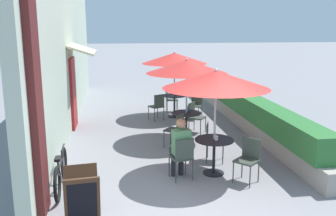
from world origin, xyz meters
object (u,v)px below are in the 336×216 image
at_px(cafe_chair_near_right, 182,155).
at_px(coffee_cup_far, 175,93).
at_px(patio_table_near, 214,148).
at_px(menu_board, 82,197).
at_px(coffee_cup_near, 216,138).
at_px(cafe_chair_near_back, 248,157).
at_px(patio_umbrella_near, 216,80).
at_px(patio_umbrella_mid, 187,67).
at_px(cafe_chair_mid_left, 176,128).
at_px(coffee_cup_mid, 188,110).
at_px(patio_table_mid, 186,120).
at_px(patio_umbrella_far, 174,58).
at_px(cafe_chair_near_left, 212,139).
at_px(seated_patron_near_right, 180,145).
at_px(cafe_chair_far_right, 196,103).
at_px(bicycle_leaning, 61,172).
at_px(cafe_chair_far_left, 157,105).
at_px(cafe_chair_far_back, 170,98).
at_px(patio_table_far, 174,101).
at_px(cafe_chair_mid_right, 195,115).

bearing_deg(cafe_chair_near_right, coffee_cup_far, 69.56).
xyz_separation_m(patio_table_near, menu_board, (-2.54, -1.60, -0.13)).
bearing_deg(coffee_cup_near, cafe_chair_near_back, -38.68).
distance_m(patio_umbrella_near, patio_umbrella_mid, 2.44).
xyz_separation_m(cafe_chair_mid_left, coffee_cup_mid, (0.44, 0.77, 0.27)).
bearing_deg(patio_table_mid, patio_umbrella_far, 88.08).
distance_m(cafe_chair_near_left, cafe_chair_mid_left, 1.24).
distance_m(seated_patron_near_right, patio_umbrella_mid, 2.93).
bearing_deg(cafe_chair_far_right, patio_umbrella_far, 5.89).
bearing_deg(cafe_chair_near_left, bicycle_leaning, -54.07).
xyz_separation_m(cafe_chair_near_right, cafe_chair_far_left, (0.06, 4.83, 0.00)).
xyz_separation_m(patio_table_mid, cafe_chair_far_right, (0.75, 2.24, -0.03)).
bearing_deg(menu_board, cafe_chair_near_left, 34.10).
height_order(cafe_chair_near_right, patio_table_mid, cafe_chair_near_right).
bearing_deg(patio_table_near, cafe_chair_near_right, -161.39).
xyz_separation_m(patio_table_near, cafe_chair_far_back, (-0.08, 5.75, -0.03)).
height_order(patio_umbrella_far, cafe_chair_far_right, patio_umbrella_far).
bearing_deg(patio_umbrella_near, cafe_chair_mid_left, 105.37).
height_order(patio_table_far, cafe_chair_far_left, cafe_chair_far_left).
xyz_separation_m(patio_table_near, patio_table_far, (-0.03, 5.01, 0.00)).
xyz_separation_m(coffee_cup_mid, patio_umbrella_far, (0.03, 2.45, 1.18)).
distance_m(patio_umbrella_near, coffee_cup_near, 1.19).
distance_m(cafe_chair_mid_right, cafe_chair_far_left, 1.77).
bearing_deg(patio_table_near, cafe_chair_far_right, 82.22).
relative_size(cafe_chair_near_right, patio_umbrella_mid, 0.40).
bearing_deg(cafe_chair_near_right, patio_table_far, 69.92).
height_order(patio_umbrella_near, coffee_cup_near, patio_umbrella_near).
bearing_deg(coffee_cup_near, patio_table_mid, 93.23).
relative_size(patio_table_far, coffee_cup_far, 8.92).
height_order(cafe_chair_far_back, bicycle_leaning, cafe_chair_far_back).
bearing_deg(coffee_cup_near, cafe_chair_far_back, 91.01).
relative_size(cafe_chair_near_left, coffee_cup_far, 9.67).
bearing_deg(cafe_chair_near_back, patio_table_near, 5.89).
distance_m(cafe_chair_far_left, cafe_chair_far_right, 1.29).
height_order(cafe_chair_near_back, menu_board, cafe_chair_near_back).
relative_size(patio_umbrella_near, bicycle_leaning, 1.30).
height_order(patio_umbrella_mid, patio_umbrella_far, same).
bearing_deg(cafe_chair_far_left, cafe_chair_near_right, -118.49).
bearing_deg(cafe_chair_mid_left, cafe_chair_far_right, 14.88).
bearing_deg(coffee_cup_near, bicycle_leaning, -174.81).
distance_m(cafe_chair_mid_left, menu_board, 3.97).
bearing_deg(cafe_chair_far_back, coffee_cup_mid, 2.60).
height_order(patio_umbrella_near, patio_table_far, patio_umbrella_near).
xyz_separation_m(patio_table_near, cafe_chair_far_left, (-0.65, 4.59, -0.03)).
distance_m(patio_table_near, patio_table_far, 5.01).
height_order(patio_table_mid, cafe_chair_far_right, cafe_chair_far_right).
height_order(cafe_chair_near_right, menu_board, cafe_chair_near_right).
bearing_deg(cafe_chair_far_back, patio_table_far, 5.89).
relative_size(patio_umbrella_near, cafe_chair_near_right, 2.52).
height_order(patio_umbrella_near, cafe_chair_near_back, patio_umbrella_near).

